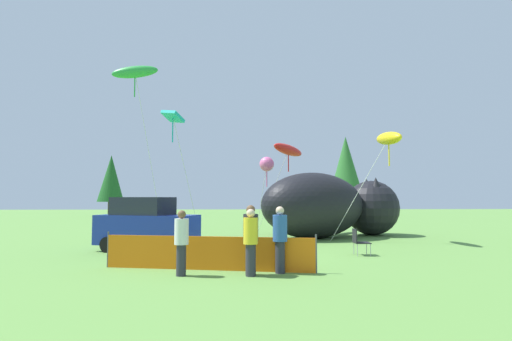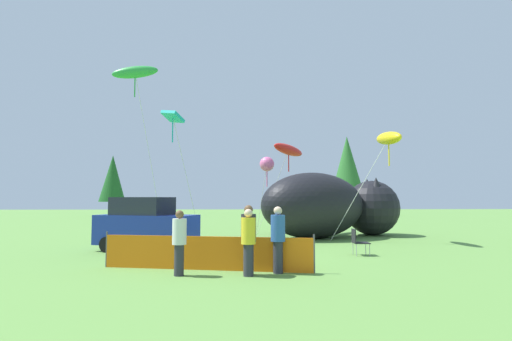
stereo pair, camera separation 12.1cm
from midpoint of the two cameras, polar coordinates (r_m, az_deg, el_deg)
name	(u,v)px [view 2 (the right image)]	position (r m, az deg, el deg)	size (l,w,h in m)	color
ground_plane	(242,253)	(15.33, -1.83, -11.68)	(120.00, 120.00, 0.00)	#609342
parked_car	(146,225)	(16.32, -15.27, -7.48)	(4.17, 2.83, 2.10)	navy
folding_chair	(358,240)	(15.08, 14.57, -9.61)	(0.57, 0.57, 0.95)	black
inflatable_cat	(330,208)	(21.44, 10.68, -5.24)	(8.50, 5.91, 3.38)	black
safety_fence	(206,253)	(11.76, -6.88, -11.64)	(6.07, 1.30, 1.05)	orange
spectator_in_blue_shirt	(249,237)	(10.89, -0.76, -9.43)	(0.41, 0.41, 1.86)	#2D2D38
spectator_in_black_shirt	(179,240)	(10.96, -10.59, -9.71)	(0.38, 0.38, 1.73)	#2D2D38
spectator_in_green_shirt	(248,239)	(10.73, -0.77, -9.80)	(0.38, 0.38, 1.76)	#2D2D38
spectator_in_grey_shirt	(278,237)	(11.14, 3.47, -9.41)	(0.40, 0.40, 1.82)	#2D2D38
kite_green_fish	(135,73)	(22.01, -16.72, 13.23)	(2.56, 1.88, 9.04)	silver
kite_yellow_hero	(388,138)	(19.69, 18.57, 4.36)	(3.02, 2.48, 5.32)	silver
kite_teal_diamond	(173,119)	(20.50, -11.58, 7.26)	(1.87, 2.34, 6.43)	silver
kite_red_lizard	(289,150)	(23.98, 4.82, 2.92)	(3.15, 2.98, 5.43)	silver
kite_pink_octopus	(267,164)	(22.82, 1.72, 0.89)	(1.02, 0.97, 4.43)	silver
horizon_tree_east	(112,179)	(48.61, -19.75, -1.11)	(2.94, 2.94, 7.02)	brown
horizon_tree_west	(347,167)	(48.39, 12.97, 0.52)	(3.95, 3.95, 9.43)	brown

